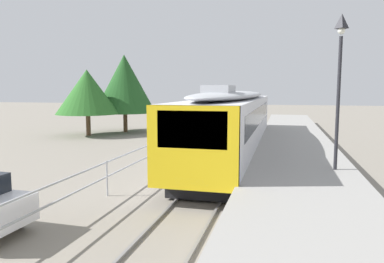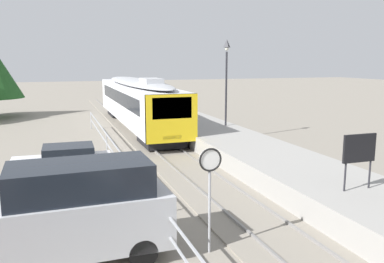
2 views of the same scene
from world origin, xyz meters
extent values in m
plane|color=gray|center=(-3.00, 22.00, 0.00)|extent=(160.00, 160.00, 0.00)
cube|color=gray|center=(0.00, 22.00, 0.03)|extent=(3.20, 60.00, 0.06)
cube|color=slate|center=(-0.72, 22.00, 0.10)|extent=(0.08, 60.00, 0.08)
cube|color=slate|center=(0.72, 22.00, 0.10)|extent=(0.08, 60.00, 0.08)
cube|color=silver|center=(0.00, 29.21, 1.96)|extent=(2.80, 18.40, 2.55)
cube|color=yellow|center=(0.00, 20.11, 1.96)|extent=(2.80, 0.24, 2.55)
cube|color=black|center=(0.00, 20.03, 2.53)|extent=(2.13, 0.08, 1.12)
cube|color=black|center=(0.00, 29.21, 2.37)|extent=(2.82, 15.46, 0.92)
ellipsoid|color=#B2B5BA|center=(0.00, 29.21, 3.42)|extent=(2.69, 17.67, 0.44)
cube|color=#B2B5BA|center=(0.00, 24.61, 3.70)|extent=(1.10, 2.20, 0.36)
cube|color=#EAE5C6|center=(0.00, 20.04, 0.97)|extent=(1.00, 0.10, 0.20)
cube|color=black|center=(0.00, 22.41, 0.42)|extent=(2.24, 3.20, 0.55)
cube|color=black|center=(0.00, 36.01, 0.42)|extent=(2.24, 3.20, 0.55)
cube|color=#999691|center=(3.25, 22.00, 0.45)|extent=(3.90, 60.00, 0.90)
cylinder|color=#232328|center=(4.43, 23.13, 3.20)|extent=(0.12, 0.12, 4.60)
pyramid|color=#232328|center=(4.43, 23.13, 6.00)|extent=(0.34, 0.34, 0.50)
sphere|color=silver|center=(4.43, 23.13, 5.68)|extent=(0.24, 0.24, 0.24)
cylinder|color=#232328|center=(2.70, 9.97, 1.35)|extent=(0.06, 0.06, 0.90)
cylinder|color=#232328|center=(3.66, 9.97, 1.35)|extent=(0.06, 0.06, 0.90)
cube|color=black|center=(3.18, 9.97, 2.25)|extent=(1.20, 0.08, 0.90)
cylinder|color=#9EA0A5|center=(-2.17, 9.21, 1.10)|extent=(0.07, 0.07, 2.20)
cylinder|color=white|center=(-2.17, 9.19, 2.50)|extent=(0.60, 0.03, 0.60)
torus|color=black|center=(-2.17, 9.17, 2.50)|extent=(0.61, 0.05, 0.61)
cube|color=#9EA0A5|center=(-3.30, 12.00, 1.20)|extent=(0.05, 36.00, 0.05)
cube|color=#9EA0A5|center=(-3.30, 12.00, 0.69)|extent=(0.05, 36.00, 0.05)
cylinder|color=#9EA0A5|center=(-3.30, 12.00, 0.62)|extent=(0.06, 0.06, 1.25)
cylinder|color=#9EA0A5|center=(-3.30, 21.00, 0.62)|extent=(0.06, 0.06, 1.25)
cylinder|color=#9EA0A5|center=(-3.30, 30.00, 0.62)|extent=(0.06, 0.06, 1.25)
cube|color=#B7BABF|center=(-5.60, 9.86, 1.04)|extent=(4.94, 2.05, 1.35)
cube|color=black|center=(-5.30, 9.87, 2.11)|extent=(3.43, 1.79, 0.80)
cylinder|color=black|center=(-7.23, 10.68, 0.36)|extent=(0.72, 0.25, 0.72)
cylinder|color=black|center=(-3.97, 9.04, 0.36)|extent=(0.72, 0.25, 0.72)
cylinder|color=black|center=(-4.00, 10.75, 0.36)|extent=(0.72, 0.25, 0.72)
cube|color=white|center=(-5.60, 16.92, 0.67)|extent=(4.04, 1.86, 0.72)
cube|color=black|center=(-5.35, 16.91, 1.28)|extent=(2.04, 1.60, 0.50)
cylinder|color=black|center=(-6.94, 16.17, 0.31)|extent=(0.62, 0.22, 0.62)
cylinder|color=black|center=(-6.90, 17.73, 0.31)|extent=(0.62, 0.22, 0.62)
cylinder|color=black|center=(-4.30, 16.11, 0.31)|extent=(0.62, 0.22, 0.62)
cylinder|color=black|center=(-4.26, 17.66, 0.31)|extent=(0.62, 0.22, 0.62)
camera|label=1|loc=(2.59, 9.77, 3.69)|focal=33.83mm
camera|label=2|loc=(-5.80, 0.05, 4.95)|focal=37.62mm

